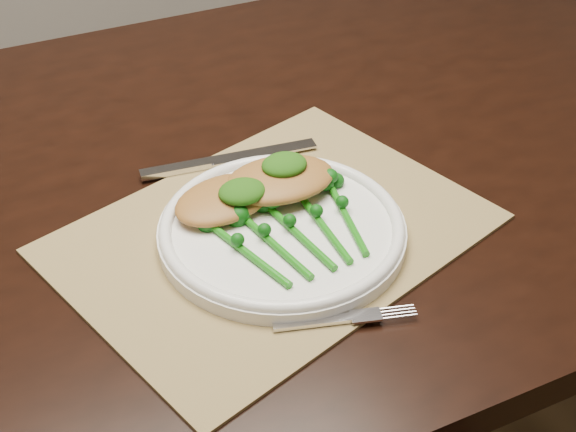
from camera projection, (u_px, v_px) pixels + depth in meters
name	position (u px, v px, depth m)	size (l,w,h in m)	color
dining_table	(214.00, 373.00, 1.22)	(1.64, 0.98, 0.75)	black
placemat	(272.00, 233.00, 0.89)	(0.45, 0.33, 0.00)	#947C4B
dinner_plate	(282.00, 229.00, 0.88)	(0.27, 0.27, 0.02)	white
knife	(213.00, 162.00, 0.99)	(0.23, 0.03, 0.01)	silver
fork	(354.00, 317.00, 0.78)	(0.14, 0.05, 0.00)	silver
chicken_fillet_left	(224.00, 199.00, 0.89)	(0.12, 0.08, 0.02)	#AB7231
chicken_fillet_right	(280.00, 179.00, 0.91)	(0.13, 0.09, 0.03)	#AB7231
pesto_dollop_left	(242.00, 191.00, 0.88)	(0.05, 0.05, 0.02)	#144109
pesto_dollop_right	(284.00, 165.00, 0.91)	(0.05, 0.04, 0.02)	#144109
broccolini_bundle	(300.00, 236.00, 0.86)	(0.16, 0.18, 0.04)	#14690D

